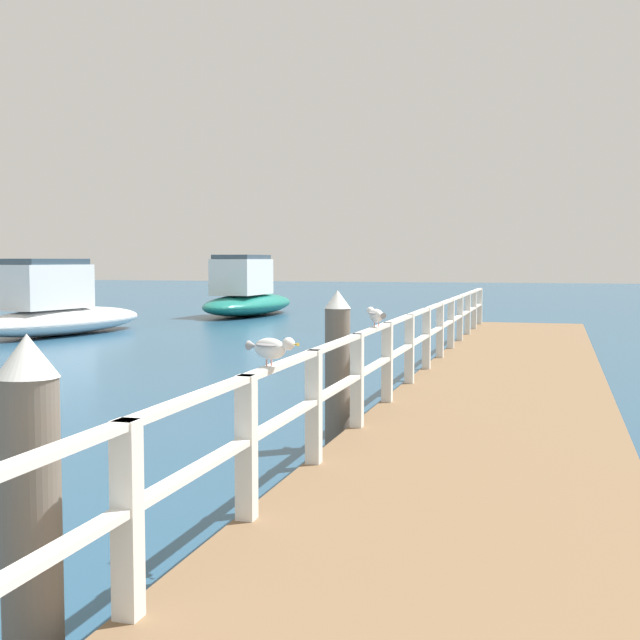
% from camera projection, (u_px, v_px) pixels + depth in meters
% --- Properties ---
extents(pier_deck, '(2.73, 24.27, 0.38)m').
position_uv_depth(pier_deck, '(504.00, 401.00, 11.55)').
color(pier_deck, brown).
rests_on(pier_deck, ground_plane).
extents(pier_railing, '(0.12, 22.79, 0.95)m').
position_uv_depth(pier_railing, '(409.00, 340.00, 11.84)').
color(pier_railing, silver).
rests_on(pier_railing, pier_deck).
extents(dock_piling_near, '(0.29, 0.29, 1.75)m').
position_uv_depth(dock_piling_near, '(31.00, 521.00, 3.95)').
color(dock_piling_near, '#6B6056').
rests_on(dock_piling_near, ground_plane).
extents(dock_piling_far, '(0.29, 0.29, 1.75)m').
position_uv_depth(dock_piling_far, '(337.00, 369.00, 9.49)').
color(dock_piling_far, '#6B6056').
rests_on(dock_piling_far, ground_plane).
extents(seagull_foreground, '(0.45, 0.25, 0.21)m').
position_uv_depth(seagull_foreground, '(271.00, 347.00, 6.03)').
color(seagull_foreground, white).
rests_on(seagull_foreground, pier_railing).
extents(seagull_background, '(0.30, 0.42, 0.21)m').
position_uv_depth(seagull_background, '(376.00, 315.00, 9.62)').
color(seagull_background, white).
rests_on(seagull_background, pier_railing).
extents(boat_4, '(2.97, 6.55, 2.11)m').
position_uv_depth(boat_4, '(57.00, 310.00, 23.75)').
color(boat_4, white).
rests_on(boat_4, ground_plane).
extents(boat_5, '(2.56, 6.62, 2.27)m').
position_uv_depth(boat_5, '(247.00, 295.00, 32.05)').
color(boat_5, '#197266').
rests_on(boat_5, ground_plane).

